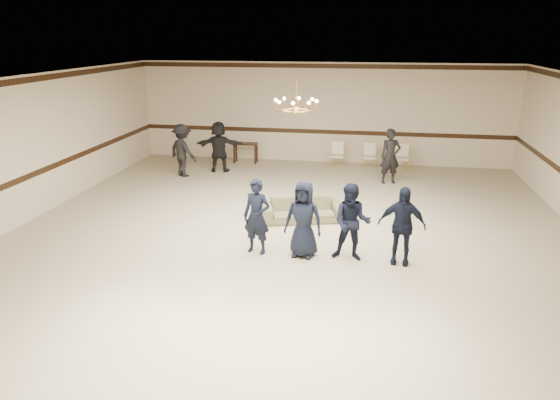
{
  "coord_description": "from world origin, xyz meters",
  "views": [
    {
      "loc": [
        1.49,
        -9.32,
        4.07
      ],
      "look_at": [
        -0.07,
        -0.5,
        1.09
      ],
      "focal_mm": 32.36,
      "sensor_mm": 36.0,
      "label": 1
    }
  ],
  "objects_px": {
    "boy_a": "(257,217)",
    "adult_left": "(183,150)",
    "boy_d": "(402,225)",
    "banquet_chair_left": "(337,155)",
    "adult_right": "(390,156)",
    "boy_b": "(304,219)",
    "boy_c": "(352,222)",
    "settee": "(302,209)",
    "console_table": "(246,153)",
    "chandelier": "(296,94)",
    "adult_mid": "(219,147)",
    "banquet_chair_mid": "(369,157)",
    "banquet_chair_right": "(402,158)"
  },
  "relations": [
    {
      "from": "boy_a",
      "to": "adult_right",
      "type": "height_order",
      "value": "adult_right"
    },
    {
      "from": "boy_b",
      "to": "banquet_chair_mid",
      "type": "distance_m",
      "value": 6.82
    },
    {
      "from": "banquet_chair_left",
      "to": "adult_right",
      "type": "bearing_deg",
      "value": -40.63
    },
    {
      "from": "boy_d",
      "to": "settee",
      "type": "height_order",
      "value": "boy_d"
    },
    {
      "from": "adult_mid",
      "to": "banquet_chair_right",
      "type": "height_order",
      "value": "adult_mid"
    },
    {
      "from": "adult_right",
      "to": "console_table",
      "type": "xyz_separation_m",
      "value": [
        -4.57,
        1.6,
        -0.45
      ]
    },
    {
      "from": "settee",
      "to": "adult_right",
      "type": "xyz_separation_m",
      "value": [
        2.03,
        3.4,
        0.51
      ]
    },
    {
      "from": "chandelier",
      "to": "banquet_chair_left",
      "type": "distance_m",
      "value": 5.78
    },
    {
      "from": "boy_c",
      "to": "settee",
      "type": "height_order",
      "value": "boy_c"
    },
    {
      "from": "adult_left",
      "to": "console_table",
      "type": "bearing_deg",
      "value": -97.31
    },
    {
      "from": "boy_a",
      "to": "banquet_chair_left",
      "type": "relative_size",
      "value": 1.77
    },
    {
      "from": "adult_left",
      "to": "banquet_chair_mid",
      "type": "relative_size",
      "value": 1.87
    },
    {
      "from": "boy_d",
      "to": "banquet_chair_right",
      "type": "xyz_separation_m",
      "value": [
        0.39,
        6.71,
        -0.32
      ]
    },
    {
      "from": "boy_b",
      "to": "banquet_chair_left",
      "type": "relative_size",
      "value": 1.77
    },
    {
      "from": "adult_mid",
      "to": "banquet_chair_left",
      "type": "relative_size",
      "value": 1.87
    },
    {
      "from": "boy_b",
      "to": "banquet_chair_left",
      "type": "distance_m",
      "value": 6.72
    },
    {
      "from": "boy_a",
      "to": "boy_d",
      "type": "relative_size",
      "value": 1.0
    },
    {
      "from": "boy_a",
      "to": "adult_left",
      "type": "relative_size",
      "value": 0.95
    },
    {
      "from": "boy_d",
      "to": "console_table",
      "type": "xyz_separation_m",
      "value": [
        -4.61,
        6.91,
        -0.41
      ]
    },
    {
      "from": "adult_right",
      "to": "console_table",
      "type": "bearing_deg",
      "value": 144.6
    },
    {
      "from": "boy_d",
      "to": "adult_mid",
      "type": "height_order",
      "value": "adult_mid"
    },
    {
      "from": "settee",
      "to": "console_table",
      "type": "relative_size",
      "value": 2.33
    },
    {
      "from": "adult_right",
      "to": "boy_b",
      "type": "bearing_deg",
      "value": -124.4
    },
    {
      "from": "adult_right",
      "to": "settee",
      "type": "bearing_deg",
      "value": -136.89
    },
    {
      "from": "settee",
      "to": "banquet_chair_left",
      "type": "height_order",
      "value": "banquet_chair_left"
    },
    {
      "from": "boy_b",
      "to": "chandelier",
      "type": "bearing_deg",
      "value": 111.97
    },
    {
      "from": "boy_a",
      "to": "boy_b",
      "type": "relative_size",
      "value": 1.0
    },
    {
      "from": "boy_b",
      "to": "boy_d",
      "type": "height_order",
      "value": "same"
    },
    {
      "from": "adult_left",
      "to": "adult_right",
      "type": "bearing_deg",
      "value": -147.59
    },
    {
      "from": "banquet_chair_left",
      "to": "banquet_chair_right",
      "type": "height_order",
      "value": "same"
    },
    {
      "from": "banquet_chair_left",
      "to": "adult_mid",
      "type": "bearing_deg",
      "value": -162.94
    },
    {
      "from": "boy_a",
      "to": "adult_right",
      "type": "xyz_separation_m",
      "value": [
        2.66,
        5.3,
        0.04
      ]
    },
    {
      "from": "boy_c",
      "to": "console_table",
      "type": "distance_m",
      "value": 7.85
    },
    {
      "from": "banquet_chair_left",
      "to": "settee",
      "type": "bearing_deg",
      "value": -94.25
    },
    {
      "from": "boy_d",
      "to": "adult_right",
      "type": "height_order",
      "value": "adult_right"
    },
    {
      "from": "boy_a",
      "to": "banquet_chair_mid",
      "type": "bearing_deg",
      "value": 84.97
    },
    {
      "from": "boy_b",
      "to": "console_table",
      "type": "xyz_separation_m",
      "value": [
        -2.81,
        6.91,
        -0.41
      ]
    },
    {
      "from": "boy_b",
      "to": "banquet_chair_left",
      "type": "height_order",
      "value": "boy_b"
    },
    {
      "from": "boy_a",
      "to": "banquet_chair_mid",
      "type": "xyz_separation_m",
      "value": [
        2.09,
        6.71,
        -0.32
      ]
    },
    {
      "from": "boy_c",
      "to": "banquet_chair_right",
      "type": "relative_size",
      "value": 1.77
    },
    {
      "from": "boy_b",
      "to": "boy_c",
      "type": "relative_size",
      "value": 1.0
    },
    {
      "from": "boy_c",
      "to": "settee",
      "type": "relative_size",
      "value": 0.8
    },
    {
      "from": "chandelier",
      "to": "adult_left",
      "type": "bearing_deg",
      "value": 137.86
    },
    {
      "from": "console_table",
      "to": "settee",
      "type": "bearing_deg",
      "value": -61.98
    },
    {
      "from": "boy_c",
      "to": "banquet_chair_left",
      "type": "distance_m",
      "value": 6.75
    },
    {
      "from": "chandelier",
      "to": "boy_a",
      "type": "xyz_separation_m",
      "value": [
        -0.52,
        -1.51,
        -2.14
      ]
    },
    {
      "from": "boy_a",
      "to": "settee",
      "type": "bearing_deg",
      "value": 83.93
    },
    {
      "from": "adult_mid",
      "to": "banquet_chair_left",
      "type": "distance_m",
      "value": 3.69
    },
    {
      "from": "banquet_chair_mid",
      "to": "banquet_chair_right",
      "type": "bearing_deg",
      "value": -5.29
    },
    {
      "from": "banquet_chair_left",
      "to": "console_table",
      "type": "height_order",
      "value": "banquet_chair_left"
    }
  ]
}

